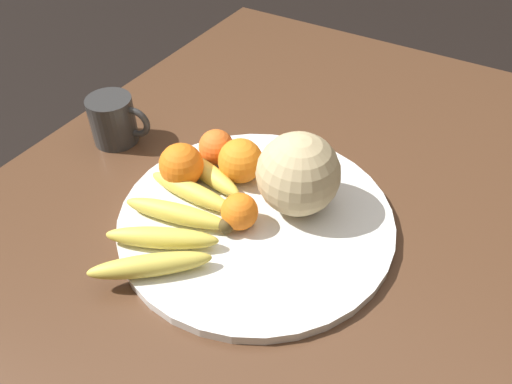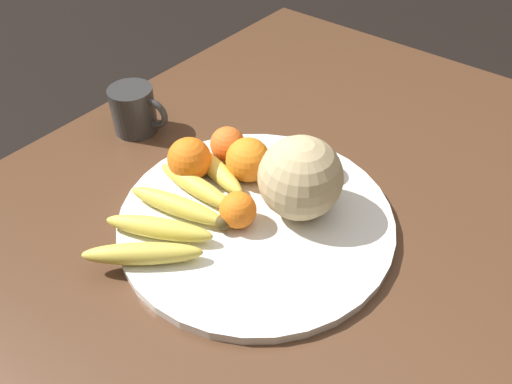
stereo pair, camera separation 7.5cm
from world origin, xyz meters
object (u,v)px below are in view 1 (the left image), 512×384
object	(u,v)px
melon	(301,175)
orange_mid_center	(298,152)
orange_front_left	(240,161)
orange_back_right	(240,212)
fruit_bowl	(256,219)
banana_bunch	(179,215)
orange_back_left	(181,165)
ceramic_mug	(114,120)
kitchen_table	(284,264)
orange_front_right	(216,147)

from	to	relation	value
melon	orange_mid_center	xyz separation A→B (m)	(-0.08, -0.05, -0.03)
orange_front_left	orange_back_right	world-z (taller)	orange_front_left
fruit_bowl	banana_bunch	bearing A→B (deg)	-51.31
orange_back_left	ceramic_mug	world-z (taller)	same
orange_back_right	kitchen_table	bearing A→B (deg)	134.95
kitchen_table	orange_front_right	bearing A→B (deg)	-108.74
kitchen_table	orange_front_right	distance (m)	0.23
melon	orange_back_right	distance (m)	0.11
fruit_bowl	melon	distance (m)	0.10
kitchen_table	fruit_bowl	size ratio (longest dim) A/B	3.17
banana_bunch	orange_back_right	xyz separation A→B (m)	(-0.04, 0.08, 0.01)
orange_mid_center	orange_front_right	bearing A→B (deg)	-66.95
orange_front_right	orange_back_left	size ratio (longest dim) A/B	0.84
melon	orange_back_right	bearing A→B (deg)	-34.83
melon	orange_front_left	distance (m)	0.12
orange_front_left	ceramic_mug	bearing A→B (deg)	-87.92
kitchen_table	melon	xyz separation A→B (m)	(-0.03, 0.00, 0.18)
orange_front_right	orange_back_right	world-z (taller)	orange_front_right
banana_bunch	orange_mid_center	bearing A→B (deg)	-126.46
orange_front_right	melon	bearing A→B (deg)	80.84
kitchen_table	orange_front_left	distance (m)	0.19
kitchen_table	ceramic_mug	world-z (taller)	ceramic_mug
orange_back_left	orange_mid_center	bearing A→B (deg)	131.78
orange_back_right	melon	bearing A→B (deg)	145.17
kitchen_table	orange_back_left	distance (m)	0.24
kitchen_table	orange_mid_center	bearing A→B (deg)	-160.10
banana_bunch	orange_mid_center	xyz separation A→B (m)	(-0.21, 0.09, 0.02)
orange_front_left	orange_back_left	distance (m)	0.10
kitchen_table	orange_mid_center	world-z (taller)	orange_mid_center
fruit_bowl	orange_back_left	xyz separation A→B (m)	(-0.01, -0.15, 0.04)
melon	orange_back_left	distance (m)	0.20
orange_front_right	orange_mid_center	world-z (taller)	orange_mid_center
orange_mid_center	ceramic_mug	xyz separation A→B (m)	(0.08, -0.34, -0.01)
orange_front_left	ceramic_mug	size ratio (longest dim) A/B	0.63
orange_mid_center	melon	bearing A→B (deg)	28.48
melon	kitchen_table	bearing A→B (deg)	-8.23
kitchen_table	orange_back_right	distance (m)	0.16
orange_mid_center	orange_back_right	bearing A→B (deg)	-4.33
kitchen_table	orange_front_left	xyz separation A→B (m)	(-0.04, -0.11, 0.15)
orange_back_right	ceramic_mug	world-z (taller)	ceramic_mug
fruit_bowl	kitchen_table	bearing A→B (deg)	118.94
melon	fruit_bowl	bearing A→B (deg)	-41.38
fruit_bowl	ceramic_mug	distance (m)	0.34
fruit_bowl	orange_front_left	size ratio (longest dim) A/B	5.77
orange_back_left	melon	bearing A→B (deg)	104.00
kitchen_table	fruit_bowl	bearing A→B (deg)	-61.06
melon	orange_back_right	world-z (taller)	melon
kitchen_table	orange_back_left	world-z (taller)	orange_back_left
fruit_bowl	banana_bunch	world-z (taller)	banana_bunch
kitchen_table	orange_mid_center	distance (m)	0.19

